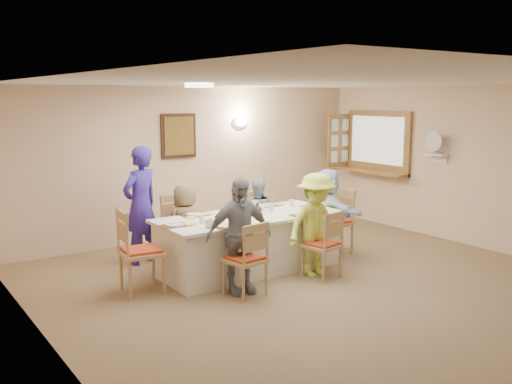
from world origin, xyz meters
TOP-DOWN VIEW (x-y plane):
  - ground at (0.00, 0.00)m, footprint 7.00×7.00m
  - room_walls at (0.00, 0.00)m, footprint 7.00×7.00m
  - wall_picture at (-0.30, 3.46)m, footprint 0.62×0.05m
  - wall_sconce at (0.90, 3.44)m, footprint 0.26×0.09m
  - ceiling_light at (-1.00, 1.50)m, footprint 0.36×0.36m
  - serving_hatch at (3.21, 2.40)m, footprint 0.06×1.50m
  - hatch_sill at (3.09, 2.40)m, footprint 0.30×1.50m
  - shutter_door at (2.95, 3.16)m, footprint 0.55×0.04m
  - fan_shelf at (3.13, 1.05)m, footprint 0.22×0.36m
  - desk_fan at (3.10, 1.05)m, footprint 0.30×0.30m
  - dining_table at (-0.37, 1.32)m, footprint 2.51×1.06m
  - chair_back_left at (-0.97, 2.12)m, footprint 0.49×0.49m
  - chair_back_right at (0.23, 2.12)m, footprint 0.50×0.50m
  - chair_front_left at (-0.97, 0.52)m, footprint 0.49×0.49m
  - chair_front_right at (0.23, 0.52)m, footprint 0.50×0.50m
  - chair_left_end at (-1.92, 1.32)m, footprint 0.55×0.55m
  - chair_right_end at (1.18, 1.32)m, footprint 0.49×0.49m
  - diner_back_left at (-0.97, 2.00)m, footprint 0.66×0.51m
  - diner_back_right at (0.23, 2.00)m, footprint 0.72×0.65m
  - diner_front_left at (-0.97, 0.64)m, footprint 0.94×0.61m
  - diner_front_right at (0.23, 0.64)m, footprint 0.89×0.53m
  - diner_right_end at (1.05, 1.32)m, footprint 1.27×0.61m
  - caregiver at (-1.42, 2.47)m, footprint 0.88×0.81m
  - placemat_fl at (-0.97, 0.90)m, footprint 0.32×0.24m
  - plate_fl at (-0.97, 0.90)m, footprint 0.25×0.25m
  - napkin_fl at (-0.79, 0.85)m, footprint 0.15×0.15m
  - placemat_fr at (0.23, 0.90)m, footprint 0.34×0.25m
  - plate_fr at (0.23, 0.90)m, footprint 0.24×0.24m
  - napkin_fr at (0.41, 0.85)m, footprint 0.13×0.13m
  - placemat_bl at (-0.97, 1.74)m, footprint 0.37×0.27m
  - plate_bl at (-0.97, 1.74)m, footprint 0.23×0.23m
  - napkin_bl at (-0.79, 1.69)m, footprint 0.13×0.13m
  - placemat_br at (0.23, 1.74)m, footprint 0.36×0.27m
  - plate_br at (0.23, 1.74)m, footprint 0.24×0.24m
  - napkin_br at (0.41, 1.69)m, footprint 0.14×0.14m
  - placemat_le at (-1.47, 1.32)m, footprint 0.35×0.26m
  - plate_le at (-1.47, 1.32)m, footprint 0.23×0.23m
  - napkin_le at (-1.29, 1.27)m, footprint 0.14×0.14m
  - placemat_re at (0.75, 1.32)m, footprint 0.34×0.25m
  - plate_re at (0.75, 1.32)m, footprint 0.23×0.23m
  - napkin_re at (0.93, 1.27)m, footprint 0.15×0.15m
  - teacup_a at (-1.17, 1.00)m, footprint 0.15×0.15m
  - teacup_b at (0.06, 1.83)m, footprint 0.09×0.09m
  - bowl_a at (-0.65, 1.07)m, footprint 0.29×0.29m
  - bowl_b at (-0.05, 1.56)m, footprint 0.25×0.25m
  - condiment_ketchup at (-0.43, 1.32)m, footprint 0.10×0.10m
  - condiment_brown at (-0.33, 1.40)m, footprint 0.14×0.14m
  - condiment_malt at (-0.24, 1.31)m, footprint 0.18×0.18m
  - drinking_glass at (-0.52, 1.37)m, footprint 0.07×0.07m

SIDE VIEW (x-z plane):
  - ground at x=0.00m, z-range 0.00..0.00m
  - dining_table at x=-0.37m, z-range 0.00..0.76m
  - chair_back_right at x=0.23m, z-range 0.00..0.89m
  - chair_front_right at x=0.23m, z-range 0.00..0.90m
  - chair_front_left at x=-0.97m, z-range 0.00..0.91m
  - chair_right_end at x=1.18m, z-range 0.00..0.97m
  - chair_back_left at x=-0.97m, z-range 0.00..0.97m
  - chair_left_end at x=-1.92m, z-range 0.00..1.03m
  - diner_back_right at x=0.23m, z-range 0.00..1.13m
  - diner_back_left at x=-0.97m, z-range 0.00..1.16m
  - diner_right_end at x=1.05m, z-range 0.00..1.29m
  - diner_front_right at x=0.23m, z-range 0.00..1.36m
  - diner_front_left at x=-0.97m, z-range 0.00..1.41m
  - placemat_fl at x=-0.97m, z-range 0.76..0.77m
  - placemat_fr at x=0.23m, z-range 0.76..0.77m
  - placemat_bl at x=-0.97m, z-range 0.76..0.77m
  - placemat_br at x=0.23m, z-range 0.76..0.77m
  - placemat_le at x=-1.47m, z-range 0.76..0.77m
  - placemat_re at x=0.75m, z-range 0.76..0.77m
  - napkin_fl at x=-0.79m, z-range 0.77..0.77m
  - napkin_fr at x=0.41m, z-range 0.77..0.77m
  - napkin_bl at x=-0.79m, z-range 0.77..0.77m
  - napkin_br at x=0.41m, z-range 0.77..0.77m
  - napkin_le at x=-1.29m, z-range 0.77..0.77m
  - napkin_re at x=0.93m, z-range 0.77..0.77m
  - plate_fl at x=-0.97m, z-range 0.77..0.78m
  - plate_fr at x=0.23m, z-range 0.77..0.78m
  - plate_bl at x=-0.97m, z-range 0.77..0.78m
  - plate_br at x=0.23m, z-range 0.77..0.78m
  - plate_le at x=-1.47m, z-range 0.77..0.78m
  - plate_re at x=0.75m, z-range 0.77..0.78m
  - bowl_a at x=-0.65m, z-range 0.76..0.81m
  - bowl_b at x=-0.05m, z-range 0.76..0.82m
  - teacup_b at x=0.06m, z-range 0.76..0.83m
  - teacup_a at x=-1.17m, z-range 0.76..0.86m
  - drinking_glass at x=-0.52m, z-range 0.76..0.87m
  - caregiver at x=-1.42m, z-range 0.00..1.67m
  - condiment_malt at x=-0.24m, z-range 0.76..0.92m
  - condiment_brown at x=-0.33m, z-range 0.76..0.95m
  - condiment_ketchup at x=-0.43m, z-range 0.76..0.99m
  - hatch_sill at x=3.09m, z-range 0.95..1.00m
  - fan_shelf at x=3.13m, z-range 1.39..1.41m
  - serving_hatch at x=3.21m, z-range 0.92..2.08m
  - shutter_door at x=2.95m, z-range 1.00..2.00m
  - room_walls at x=0.00m, z-range -1.99..5.01m
  - desk_fan at x=3.10m, z-range 1.41..1.69m
  - wall_picture at x=-0.30m, z-range 1.34..2.06m
  - wall_sconce at x=0.90m, z-range 1.81..1.99m
  - ceiling_light at x=-1.00m, z-range 2.45..2.50m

